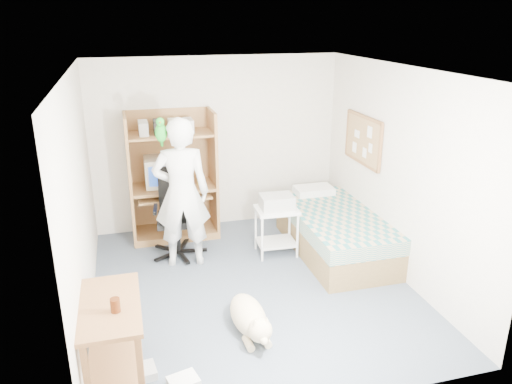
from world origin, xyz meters
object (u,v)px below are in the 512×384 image
at_px(side_desk, 113,330).
at_px(dog, 250,317).
at_px(computer_hutch, 173,181).
at_px(bed, 334,232).
at_px(person, 182,193).
at_px(office_chair, 177,224).
at_px(printer_cart, 276,224).

xyz_separation_m(side_desk, dog, (1.30, 0.35, -0.33)).
xyz_separation_m(computer_hutch, side_desk, (-0.85, -2.94, -0.33)).
bearing_deg(bed, person, 174.19).
bearing_deg(office_chair, side_desk, -102.94).
bearing_deg(side_desk, person, 66.78).
height_order(side_desk, office_chair, office_chair).
xyz_separation_m(office_chair, printer_cart, (1.26, -0.37, 0.02)).
bearing_deg(dog, printer_cart, 61.19).
relative_size(bed, dog, 1.97).
distance_m(side_desk, printer_cart, 2.86).
height_order(office_chair, printer_cart, office_chair).
xyz_separation_m(dog, printer_cart, (0.78, 1.62, 0.26)).
height_order(bed, side_desk, side_desk).
bearing_deg(person, side_desk, 73.29).
relative_size(bed, side_desk, 2.02).
bearing_deg(dog, computer_hutch, 96.90).
height_order(bed, office_chair, office_chair).
xyz_separation_m(computer_hutch, dog, (0.45, -2.59, -0.65)).
bearing_deg(office_chair, computer_hutch, 93.94).
relative_size(side_desk, dog, 0.98).
bearing_deg(printer_cart, bed, -8.71).
relative_size(bed, printer_cart, 3.12).
bearing_deg(computer_hutch, side_desk, -106.14).
relative_size(bed, person, 1.06).
distance_m(side_desk, dog, 1.38).
distance_m(computer_hutch, dog, 2.71).
height_order(dog, printer_cart, printer_cart).
height_order(computer_hutch, printer_cart, computer_hutch).
bearing_deg(office_chair, bed, -7.72).
bearing_deg(bed, printer_cart, 169.08).
relative_size(computer_hutch, dog, 1.76).
xyz_separation_m(office_chair, dog, (0.48, -1.98, -0.24)).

